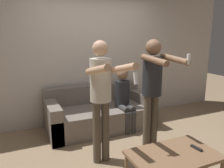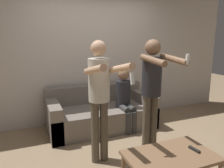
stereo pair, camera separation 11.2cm
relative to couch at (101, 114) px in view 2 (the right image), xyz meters
name	(u,v)px [view 2 (the right image)]	position (x,y,z in m)	size (l,w,h in m)	color
ground_plane	(125,153)	(0.01, -1.06, -0.26)	(14.00, 14.00, 0.00)	#937A5B
wall_back	(93,55)	(0.01, 0.49, 1.09)	(6.40, 0.06, 2.70)	beige
couch	(101,114)	(0.00, 0.00, 0.00)	(1.97, 0.93, 0.76)	slate
person_standing_left	(100,90)	(-0.40, -1.13, 0.77)	(0.40, 0.79, 1.66)	brown
person_standing_right	(152,84)	(0.40, -1.12, 0.78)	(0.40, 0.68, 1.67)	brown
person_seated	(125,98)	(0.39, -0.24, 0.34)	(0.27, 0.51, 1.13)	#383838
coffee_table	(171,158)	(0.14, -1.96, 0.12)	(0.99, 0.61, 0.43)	#846042
remote_on_table	(194,149)	(0.45, -1.98, 0.18)	(0.05, 0.15, 0.02)	black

